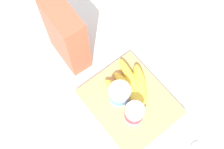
{
  "coord_description": "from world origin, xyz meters",
  "views": [
    {
      "loc": [
        -0.22,
        0.25,
        1.0
      ],
      "look_at": [
        0.1,
        0.0,
        0.07
      ],
      "focal_mm": 47.74,
      "sensor_mm": 36.0,
      "label": 1
    }
  ],
  "objects_px": {
    "banana_bunch": "(132,86)",
    "cereal_box": "(66,36)",
    "yogurt_cup_front": "(134,114)",
    "cutting_board": "(130,102)",
    "yogurt_cup_back": "(119,94)"
  },
  "relations": [
    {
      "from": "yogurt_cup_front",
      "to": "yogurt_cup_back",
      "type": "distance_m",
      "value": 0.08
    },
    {
      "from": "cutting_board",
      "to": "cereal_box",
      "type": "distance_m",
      "value": 0.32
    },
    {
      "from": "yogurt_cup_front",
      "to": "yogurt_cup_back",
      "type": "xyz_separation_m",
      "value": [
        0.08,
        -0.01,
        -0.0
      ]
    },
    {
      "from": "cereal_box",
      "to": "cutting_board",
      "type": "bearing_deg",
      "value": -167.32
    },
    {
      "from": "yogurt_cup_front",
      "to": "yogurt_cup_back",
      "type": "relative_size",
      "value": 1.11
    },
    {
      "from": "cutting_board",
      "to": "cereal_box",
      "type": "height_order",
      "value": "cereal_box"
    },
    {
      "from": "cutting_board",
      "to": "yogurt_cup_back",
      "type": "relative_size",
      "value": 3.82
    },
    {
      "from": "yogurt_cup_front",
      "to": "cereal_box",
      "type": "bearing_deg",
      "value": 3.4
    },
    {
      "from": "cereal_box",
      "to": "yogurt_cup_front",
      "type": "height_order",
      "value": "cereal_box"
    },
    {
      "from": "banana_bunch",
      "to": "cutting_board",
      "type": "bearing_deg",
      "value": 135.4
    },
    {
      "from": "yogurt_cup_front",
      "to": "cutting_board",
      "type": "bearing_deg",
      "value": -29.48
    },
    {
      "from": "banana_bunch",
      "to": "cereal_box",
      "type": "bearing_deg",
      "value": 18.07
    },
    {
      "from": "cereal_box",
      "to": "yogurt_cup_front",
      "type": "distance_m",
      "value": 0.35
    },
    {
      "from": "cereal_box",
      "to": "yogurt_cup_back",
      "type": "bearing_deg",
      "value": -171.09
    },
    {
      "from": "cereal_box",
      "to": "yogurt_cup_front",
      "type": "xyz_separation_m",
      "value": [
        -0.34,
        -0.02,
        -0.07
      ]
    }
  ]
}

